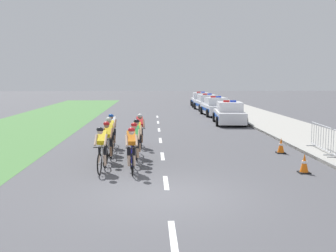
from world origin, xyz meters
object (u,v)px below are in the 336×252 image
Objects in this scene: cyclist_third at (108,141)px; cyclist_seventh at (112,130)px; traffic_cone_mid at (281,146)px; cyclist_second at (131,149)px; cyclist_eighth at (140,130)px; cyclist_lead at (102,148)px; police_car_nearest at (229,114)px; traffic_cone_near at (304,164)px; cyclist_fourth at (135,142)px; crowd_barrier_middle at (321,138)px; cyclist_fifth at (110,135)px; police_car_third at (207,103)px; police_car_second at (215,107)px; cyclist_sixth at (137,137)px; police_car_furthest at (201,100)px.

cyclist_third is 3.03m from cyclist_seventh.
cyclist_third is at bearing -169.06° from traffic_cone_mid.
cyclist_second is 1.00× the size of cyclist_eighth.
cyclist_lead is 1.60m from cyclist_third.
police_car_nearest is 10.42m from traffic_cone_mid.
cyclist_eighth is 2.69× the size of traffic_cone_near.
cyclist_eighth is at bearing 88.81° from cyclist_fourth.
cyclist_eighth reaches higher than traffic_cone_near.
crowd_barrier_middle is 3.91m from traffic_cone_near.
traffic_cone_near is at bearing -28.37° from cyclist_fifth.
police_car_nearest is (5.85, 13.48, -0.11)m from cyclist_second.
police_car_third is (5.72, 19.75, -0.11)m from cyclist_eighth.
cyclist_fourth is at bearing 49.58° from cyclist_lead.
cyclist_eighth is 15.70m from police_car_second.
cyclist_second is 8.20m from crowd_barrier_middle.
police_car_second reaches higher than cyclist_sixth.
cyclist_seventh is at bearing 118.23° from cyclist_sixth.
crowd_barrier_middle is at bearing -80.40° from police_car_nearest.
police_car_nearest is at bearing 89.21° from traffic_cone_near.
cyclist_fourth is 1.17m from cyclist_sixth.
cyclist_sixth is at bearing -108.87° from police_car_second.
cyclist_sixth is at bearing -176.36° from crowd_barrier_middle.
police_car_second is 16.32m from traffic_cone_mid.
crowd_barrier_middle is (1.77, -26.40, -0.03)m from police_car_furthest.
cyclist_lead reaches higher than traffic_cone_near.
police_car_furthest is (6.81, 27.68, -0.11)m from cyclist_third.
cyclist_fourth is at bearing -163.88° from traffic_cone_mid.
police_car_nearest and police_car_second have the same top height.
police_car_second is at bearing 66.84° from cyclist_fifth.
police_car_second is at bearing 90.50° from traffic_cone_mid.
cyclist_second and cyclist_fourth have the same top height.
cyclist_eighth is 7.56m from traffic_cone_near.
cyclist_eighth is at bearing 52.10° from cyclist_fifth.
police_car_nearest is (6.95, 8.73, -0.11)m from cyclist_seventh.
cyclist_eighth is 2.69× the size of traffic_cone_mid.
cyclist_third is 0.38× the size of police_car_second.
cyclist_fifth is 0.38× the size of police_car_second.
cyclist_fifth is 7.63m from traffic_cone_near.
police_car_nearest is at bearing -90.00° from police_car_furthest.
police_car_third is at bearing -89.98° from police_car_furthest.
cyclist_sixth is 7.55m from crowd_barrier_middle.
cyclist_eighth is at bearing 76.46° from cyclist_lead.
cyclist_third is 23.79m from police_car_third.
police_car_second is 7.01× the size of traffic_cone_mid.
cyclist_sixth is (1.08, 2.40, 0.00)m from cyclist_lead.
cyclist_third reaches higher than crowd_barrier_middle.
cyclist_seventh is 8.49m from traffic_cone_near.
cyclist_third is (-0.95, 1.73, 0.00)m from cyclist_second.
police_car_third is at bearing 89.99° from police_car_nearest.
cyclist_fourth is 28.64m from police_car_furthest.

